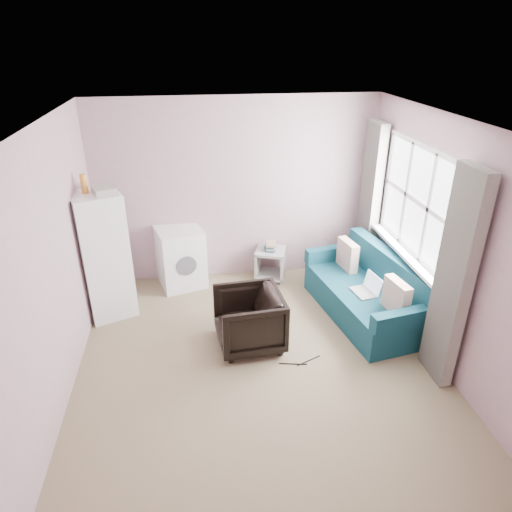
{
  "coord_description": "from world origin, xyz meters",
  "views": [
    {
      "loc": [
        -0.59,
        -3.81,
        3.19
      ],
      "look_at": [
        0.05,
        0.6,
        1.0
      ],
      "focal_mm": 32.0,
      "sensor_mm": 36.0,
      "label": 1
    }
  ],
  "objects": [
    {
      "name": "room",
      "position": [
        0.02,
        0.01,
        1.25
      ],
      "size": [
        3.84,
        4.24,
        2.54
      ],
      "color": "#877758",
      "rests_on": "ground"
    },
    {
      "name": "armchair",
      "position": [
        -0.06,
        0.38,
        0.36
      ],
      "size": [
        0.72,
        0.76,
        0.73
      ],
      "primitive_type": "imported",
      "rotation": [
        0.0,
        0.0,
        -1.49
      ],
      "color": "black",
      "rests_on": "ground"
    },
    {
      "name": "fridge",
      "position": [
        -1.7,
        1.3,
        0.8
      ],
      "size": [
        0.7,
        0.7,
        1.78
      ],
      "rotation": [
        0.0,
        0.0,
        0.39
      ],
      "color": "white",
      "rests_on": "ground"
    },
    {
      "name": "washing_machine",
      "position": [
        -0.81,
        1.9,
        0.43
      ],
      "size": [
        0.72,
        0.72,
        0.82
      ],
      "rotation": [
        0.0,
        0.0,
        0.27
      ],
      "color": "white",
      "rests_on": "ground"
    },
    {
      "name": "side_table",
      "position": [
        0.44,
        1.89,
        0.26
      ],
      "size": [
        0.5,
        0.5,
        0.55
      ],
      "rotation": [
        0.0,
        0.0,
        -0.31
      ],
      "color": "#979593",
      "rests_on": "ground"
    },
    {
      "name": "sofa",
      "position": [
        1.47,
        0.78,
        0.29
      ],
      "size": [
        1.12,
        1.91,
        0.8
      ],
      "rotation": [
        0.0,
        0.0,
        0.18
      ],
      "color": "#134958",
      "rests_on": "ground"
    },
    {
      "name": "window_dressing",
      "position": [
        1.78,
        0.7,
        1.11
      ],
      "size": [
        0.17,
        2.62,
        2.18
      ],
      "color": "white",
      "rests_on": "ground"
    },
    {
      "name": "floor_cables",
      "position": [
        0.45,
        -0.03,
        0.01
      ],
      "size": [
        0.47,
        0.14,
        0.01
      ],
      "rotation": [
        0.0,
        0.0,
        0.16
      ],
      "color": "black",
      "rests_on": "ground"
    }
  ]
}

